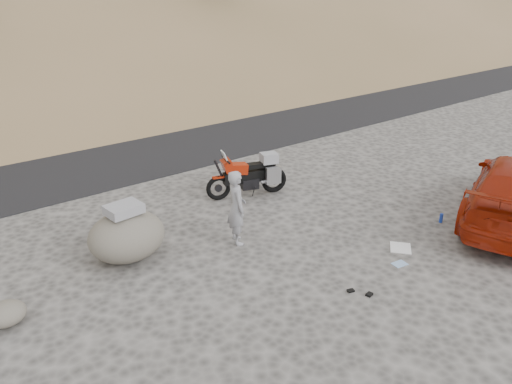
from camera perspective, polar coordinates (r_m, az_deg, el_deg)
ground at (r=11.79m, az=4.56°, el=-5.48°), size 140.00×140.00×0.00m
road at (r=18.86m, az=-14.21°, el=5.04°), size 120.00×7.00×0.05m
motorcycle at (r=13.90m, az=-0.60°, el=1.94°), size 2.31×1.09×1.42m
man at (r=11.68m, az=-2.15°, el=-5.69°), size 0.62×0.75×1.76m
boulder at (r=11.11m, az=-14.55°, el=-4.84°), size 1.82×1.59×1.26m
small_rock at (r=10.05m, az=-26.71°, el=-12.32°), size 0.88×0.84×0.42m
gear_white_cloth at (r=11.87m, az=16.19°, el=-6.14°), size 0.68×0.67×0.02m
gear_bottle at (r=13.35m, az=20.40°, el=-2.80°), size 0.09×0.09×0.24m
gear_glove_a at (r=10.12m, az=10.77°, el=-11.01°), size 0.16×0.13×0.04m
gear_glove_b at (r=10.07m, az=12.82°, el=-11.34°), size 0.15×0.13×0.05m
gear_blue_cloth at (r=11.24m, az=16.09°, el=-7.89°), size 0.34×0.27×0.01m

